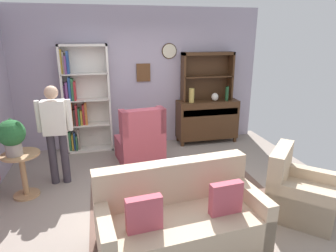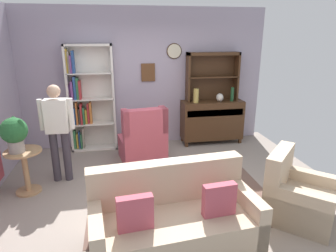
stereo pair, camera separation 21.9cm
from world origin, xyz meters
The scene contains 15 objects.
ground_plane centered at (0.00, 0.00, -0.01)m, with size 5.40×4.60×0.02m, color gray.
wall_back centered at (0.00, 2.13, 1.40)m, with size 5.00×0.09×2.80m.
area_rug centered at (0.20, -0.30, 0.00)m, with size 2.61×1.74×0.01m, color brown.
bookshelf centered at (-1.20, 1.94, 1.02)m, with size 0.90×0.30×2.10m.
sideboard centered at (1.37, 1.86, 0.51)m, with size 1.30×0.45×0.92m.
sideboard_hutch centered at (1.37, 1.97, 1.56)m, with size 1.10×0.26×1.00m.
vase_tall centered at (0.98, 1.78, 1.07)m, with size 0.11×0.11×0.29m, color tan.
vase_round centered at (1.50, 1.79, 1.01)m, with size 0.15×0.15×0.17m, color beige.
bottle_wine centered at (1.76, 1.77, 1.07)m, with size 0.07×0.07×0.30m, color #194223.
couch_floral centered at (-0.10, -1.24, 0.31)m, with size 1.87×1.01×0.90m.
armchair_floral centered at (1.55, -1.02, 0.29)m, with size 1.08×1.08×0.88m.
wingback_chair centered at (-0.20, 1.10, 0.38)m, with size 0.88×0.90×1.05m.
plant_stand centered at (-2.02, 0.30, 0.41)m, with size 0.52×0.52×0.67m.
potted_plant_large centered at (-2.08, 0.26, 0.96)m, with size 0.37×0.37×0.51m.
person_reading centered at (-1.56, 0.61, 0.91)m, with size 0.52×0.21×1.56m.
Camera 2 is at (-0.67, -3.97, 2.28)m, focal length 31.51 mm.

